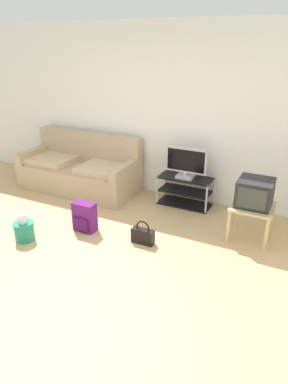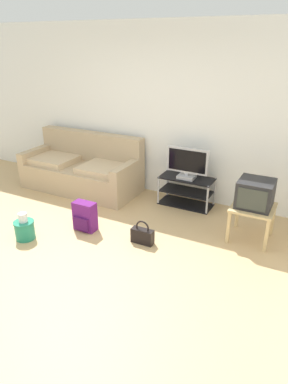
# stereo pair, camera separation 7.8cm
# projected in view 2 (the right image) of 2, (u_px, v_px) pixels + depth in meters

# --- Properties ---
(ground_plane) EXTENTS (9.00, 9.80, 0.02)m
(ground_plane) POSITION_uv_depth(u_px,v_px,m) (72.00, 265.00, 4.08)
(ground_plane) COLOR tan
(wall_back) EXTENTS (9.00, 0.10, 2.70)m
(wall_back) POSITION_uv_depth(u_px,v_px,m) (163.00, 113.00, 5.53)
(wall_back) COLOR white
(wall_back) RESTS_ON ground_plane
(couch) EXTENTS (2.03, 0.90, 0.94)m
(couch) POSITION_uv_depth(u_px,v_px,m) (83.00, 170.00, 6.07)
(couch) COLOR tan
(couch) RESTS_ON ground_plane
(tv_stand) EXTENTS (0.83, 0.39, 0.46)m
(tv_stand) POSITION_uv_depth(u_px,v_px,m) (186.00, 191.00, 5.47)
(tv_stand) COLOR black
(tv_stand) RESTS_ON ground_plane
(flat_tv) EXTENTS (0.65, 0.22, 0.48)m
(flat_tv) POSITION_uv_depth(u_px,v_px,m) (187.00, 164.00, 5.27)
(flat_tv) COLOR #B2B2B7
(flat_tv) RESTS_ON tv_stand
(side_table) EXTENTS (0.53, 0.53, 0.47)m
(side_table) POSITION_uv_depth(u_px,v_px,m) (253.00, 212.00, 4.46)
(side_table) COLOR tan
(side_table) RESTS_ON ground_plane
(crt_tv) EXTENTS (0.43, 0.43, 0.35)m
(crt_tv) POSITION_uv_depth(u_px,v_px,m) (255.00, 194.00, 4.38)
(crt_tv) COLOR #232326
(crt_tv) RESTS_ON side_table
(backpack) EXTENTS (0.31, 0.24, 0.41)m
(backpack) POSITION_uv_depth(u_px,v_px,m) (85.00, 217.00, 4.75)
(backpack) COLOR #661E70
(backpack) RESTS_ON ground_plane
(handbag) EXTENTS (0.29, 0.11, 0.32)m
(handbag) POSITION_uv_depth(u_px,v_px,m) (142.00, 235.00, 4.47)
(handbag) COLOR black
(handbag) RESTS_ON ground_plane
(cleaning_bucket) EXTENTS (0.27, 0.27, 0.37)m
(cleaning_bucket) POSITION_uv_depth(u_px,v_px,m) (24.00, 228.00, 4.55)
(cleaning_bucket) COLOR #238466
(cleaning_bucket) RESTS_ON ground_plane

